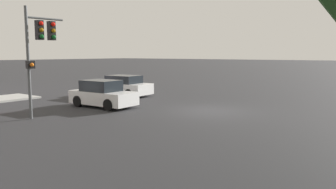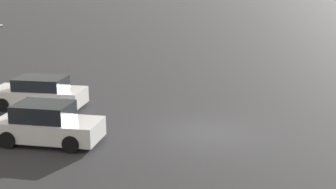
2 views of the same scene
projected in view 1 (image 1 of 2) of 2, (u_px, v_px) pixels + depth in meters
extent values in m
plane|color=#28282B|center=(209.00, 111.00, 17.51)|extent=(300.00, 300.00, 0.00)
cylinder|color=#515456|center=(28.00, 63.00, 14.99)|extent=(0.14, 0.14, 5.17)
cylinder|color=#515456|center=(45.00, 19.00, 15.42)|extent=(0.24, 1.84, 0.10)
cube|color=black|center=(39.00, 30.00, 15.26)|extent=(0.32, 0.32, 0.90)
sphere|color=red|center=(41.00, 23.00, 15.10)|extent=(0.20, 0.20, 0.20)
sphere|color=#99660F|center=(41.00, 30.00, 15.13)|extent=(0.20, 0.20, 0.20)
sphere|color=#0F511E|center=(42.00, 36.00, 15.17)|extent=(0.20, 0.20, 0.20)
cube|color=black|center=(51.00, 31.00, 15.72)|extent=(0.32, 0.32, 0.90)
sphere|color=red|center=(53.00, 24.00, 15.56)|extent=(0.20, 0.20, 0.20)
sphere|color=#99660F|center=(54.00, 31.00, 15.59)|extent=(0.20, 0.20, 0.20)
sphere|color=#0F511E|center=(54.00, 37.00, 15.63)|extent=(0.20, 0.20, 0.20)
cube|color=black|center=(30.00, 65.00, 14.88)|extent=(0.25, 0.37, 0.35)
sphere|color=orange|center=(32.00, 65.00, 14.79)|extent=(0.18, 0.18, 0.18)
cube|color=silver|center=(122.00, 88.00, 23.80)|extent=(4.45, 2.09, 0.75)
cube|color=black|center=(124.00, 79.00, 23.63)|extent=(2.35, 1.75, 0.55)
cylinder|color=black|center=(100.00, 91.00, 23.84)|extent=(0.64, 0.25, 0.63)
cylinder|color=black|center=(116.00, 89.00, 25.29)|extent=(0.64, 0.25, 0.63)
cylinder|color=black|center=(129.00, 94.00, 22.38)|extent=(0.64, 0.25, 0.63)
cylinder|color=black|center=(144.00, 91.00, 23.83)|extent=(0.64, 0.25, 0.63)
cube|color=silver|center=(103.00, 97.00, 18.75)|extent=(3.98, 1.85, 0.73)
cube|color=black|center=(101.00, 86.00, 18.76)|extent=(2.09, 1.58, 0.62)
cylinder|color=black|center=(129.00, 101.00, 18.76)|extent=(0.65, 0.24, 0.64)
cylinder|color=black|center=(109.00, 105.00, 17.43)|extent=(0.65, 0.24, 0.64)
cylinder|color=black|center=(99.00, 98.00, 20.13)|extent=(0.65, 0.24, 0.64)
cylinder|color=black|center=(78.00, 101.00, 18.80)|extent=(0.65, 0.24, 0.64)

